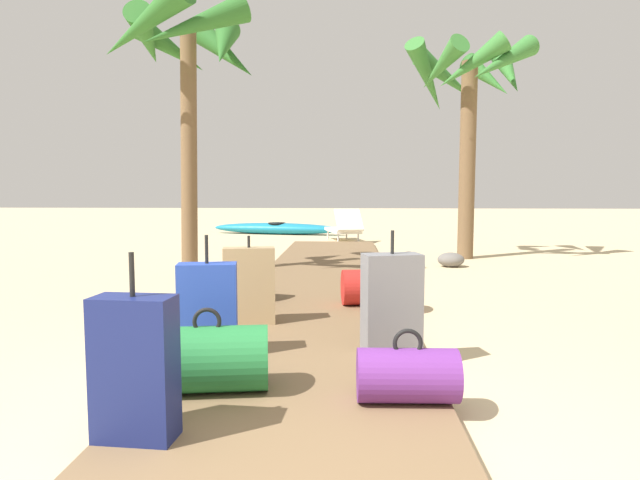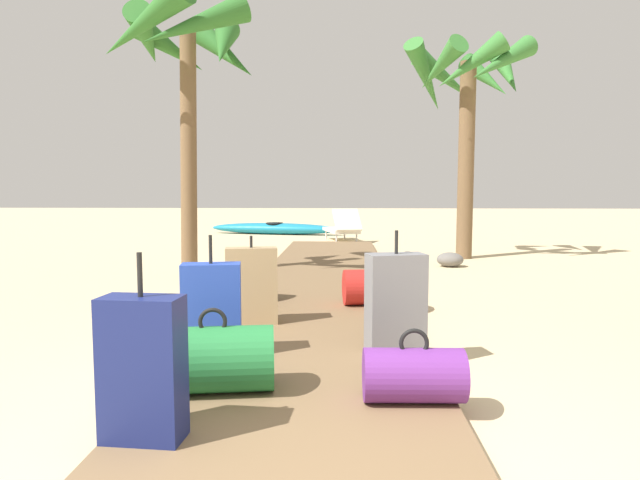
# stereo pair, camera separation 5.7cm
# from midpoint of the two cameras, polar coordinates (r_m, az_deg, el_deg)

# --- Properties ---
(ground_plane) EXTENTS (60.00, 60.00, 0.00)m
(ground_plane) POSITION_cam_midpoint_polar(r_m,az_deg,el_deg) (5.97, 0.19, -6.67)
(ground_plane) COLOR #D1BA8C
(boardwalk) EXTENTS (1.74, 10.51, 0.08)m
(boardwalk) POSITION_cam_midpoint_polar(r_m,az_deg,el_deg) (7.00, 0.59, -4.56)
(boardwalk) COLOR brown
(boardwalk) RESTS_ON ground
(duffel_bag_purple) EXTENTS (0.55, 0.31, 0.41)m
(duffel_bag_purple) POSITION_cam_midpoint_polar(r_m,az_deg,el_deg) (3.11, 9.61, -13.69)
(duffel_bag_purple) COLOR #6B2D84
(duffel_bag_purple) RESTS_ON boardwalk
(suitcase_navy) EXTENTS (0.38, 0.22, 0.88)m
(suitcase_navy) POSITION_cam_midpoint_polar(r_m,az_deg,el_deg) (2.72, -18.14, -12.57)
(suitcase_navy) COLOR navy
(suitcase_navy) RESTS_ON boardwalk
(duffel_bag_red) EXTENTS (0.68, 0.43, 0.47)m
(duffel_bag_red) POSITION_cam_midpoint_polar(r_m,az_deg,el_deg) (5.55, 5.95, -4.88)
(duffel_bag_red) COLOR red
(duffel_bag_red) RESTS_ON boardwalk
(suitcase_blue) EXTENTS (0.43, 0.24, 0.85)m
(suitcase_blue) POSITION_cam_midpoint_polar(r_m,az_deg,el_deg) (3.89, -11.20, -7.14)
(suitcase_blue) COLOR #2847B7
(suitcase_blue) RESTS_ON boardwalk
(suitcase_tan) EXTENTS (0.46, 0.25, 0.76)m
(suitcase_tan) POSITION_cam_midpoint_polar(r_m,az_deg,el_deg) (4.77, -7.04, -4.72)
(suitcase_tan) COLOR tan
(suitcase_tan) RESTS_ON boardwalk
(suitcase_grey) EXTENTS (0.43, 0.29, 0.88)m
(suitcase_grey) POSITION_cam_midpoint_polar(r_m,az_deg,el_deg) (3.86, 7.89, -6.71)
(suitcase_grey) COLOR slate
(suitcase_grey) RESTS_ON boardwalk
(duffel_bag_black) EXTENTS (0.54, 0.48, 0.48)m
(duffel_bag_black) POSITION_cam_midpoint_polar(r_m,az_deg,el_deg) (5.87, -7.22, -4.28)
(duffel_bag_black) COLOR black
(duffel_bag_black) RESTS_ON boardwalk
(duffel_bag_green) EXTENTS (0.74, 0.47, 0.49)m
(duffel_bag_green) POSITION_cam_midpoint_polar(r_m,az_deg,el_deg) (3.27, -11.12, -12.04)
(duffel_bag_green) COLOR #237538
(duffel_bag_green) RESTS_ON boardwalk
(palm_tree_far_right) EXTENTS (2.30, 2.27, 3.89)m
(palm_tree_far_right) POSITION_cam_midpoint_polar(r_m,az_deg,el_deg) (10.27, 15.32, 15.00)
(palm_tree_far_right) COLOR brown
(palm_tree_far_right) RESTS_ON ground
(palm_tree_far_left) EXTENTS (2.15, 2.26, 3.74)m
(palm_tree_far_left) POSITION_cam_midpoint_polar(r_m,az_deg,el_deg) (7.92, -13.64, 18.06)
(palm_tree_far_left) COLOR brown
(palm_tree_far_left) RESTS_ON ground
(lounge_chair) EXTENTS (0.96, 1.64, 0.79)m
(lounge_chair) POSITION_cam_midpoint_polar(r_m,az_deg,el_deg) (13.01, 2.65, 1.28)
(lounge_chair) COLOR white
(lounge_chair) RESTS_ON ground
(kayak) EXTENTS (3.77, 1.32, 0.32)m
(kayak) POSITION_cam_midpoint_polar(r_m,az_deg,el_deg) (15.17, -4.40, 1.21)
(kayak) COLOR teal
(kayak) RESTS_ON ground
(rock_right_mid) EXTENTS (0.49, 0.44, 0.23)m
(rock_right_mid) POSITION_cam_midpoint_polar(r_m,az_deg,el_deg) (9.02, 13.66, -2.00)
(rock_right_mid) COLOR slate
(rock_right_mid) RESTS_ON ground
(rock_right_far) EXTENTS (0.30, 0.30, 0.12)m
(rock_right_far) POSITION_cam_midpoint_polar(r_m,az_deg,el_deg) (10.00, 9.39, -1.52)
(rock_right_far) COLOR #5B5651
(rock_right_far) RESTS_ON ground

